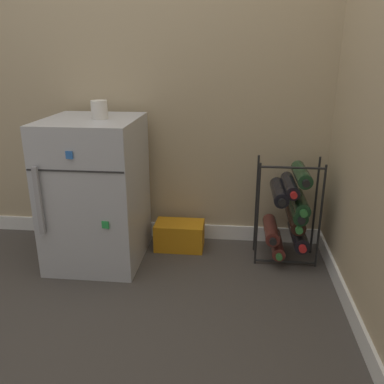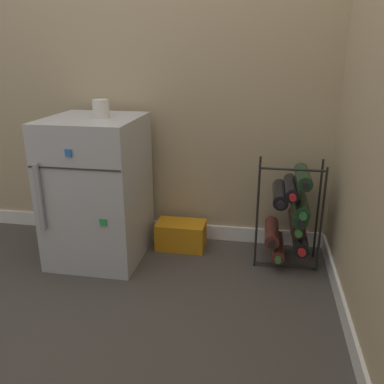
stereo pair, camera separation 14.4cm
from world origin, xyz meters
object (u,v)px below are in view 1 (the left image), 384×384
object	(u,v)px
wine_rack	(290,211)
soda_box	(180,235)
fridge_top_cup	(99,110)
mini_fridge	(96,191)

from	to	relation	value
wine_rack	soda_box	distance (m)	0.65
soda_box	fridge_top_cup	xyz separation A→B (m)	(-0.37, -0.17, 0.75)
soda_box	fridge_top_cup	distance (m)	0.85
mini_fridge	soda_box	world-z (taller)	mini_fridge
mini_fridge	soda_box	xyz separation A→B (m)	(0.43, 0.16, -0.31)
soda_box	fridge_top_cup	bearing A→B (deg)	-156.15
wine_rack	fridge_top_cup	xyz separation A→B (m)	(-0.99, -0.10, 0.54)
wine_rack	soda_box	size ratio (longest dim) A/B	2.03
wine_rack	fridge_top_cup	size ratio (longest dim) A/B	6.22
wine_rack	fridge_top_cup	bearing A→B (deg)	-174.37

